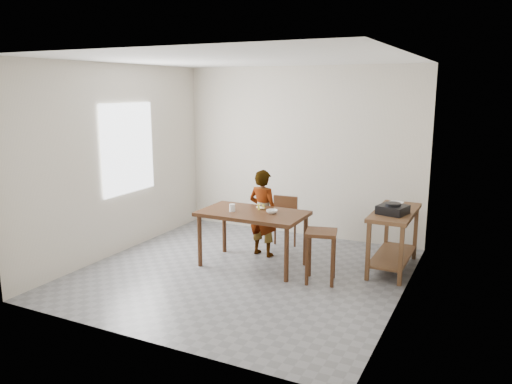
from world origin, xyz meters
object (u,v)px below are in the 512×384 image
at_px(prep_counter, 393,240).
at_px(dining_chair, 281,224).
at_px(stool, 321,256).
at_px(child, 263,213).
at_px(dining_table, 253,239).

bearing_deg(prep_counter, dining_chair, 175.08).
xyz_separation_m(prep_counter, dining_chair, (-1.66, 0.14, -0.01)).
bearing_deg(stool, child, 150.96).
distance_m(dining_table, child, 0.53).
relative_size(child, stool, 1.91).
bearing_deg(child, dining_table, 107.22).
height_order(dining_table, stool, dining_table).
relative_size(prep_counter, dining_chair, 1.55).
distance_m(dining_table, dining_chair, 0.85).
bearing_deg(dining_chair, child, -111.17).
xyz_separation_m(prep_counter, stool, (-0.71, -0.84, -0.07)).
height_order(prep_counter, stool, prep_counter).
height_order(prep_counter, child, child).
relative_size(dining_table, dining_chair, 1.81).
height_order(dining_table, child, child).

